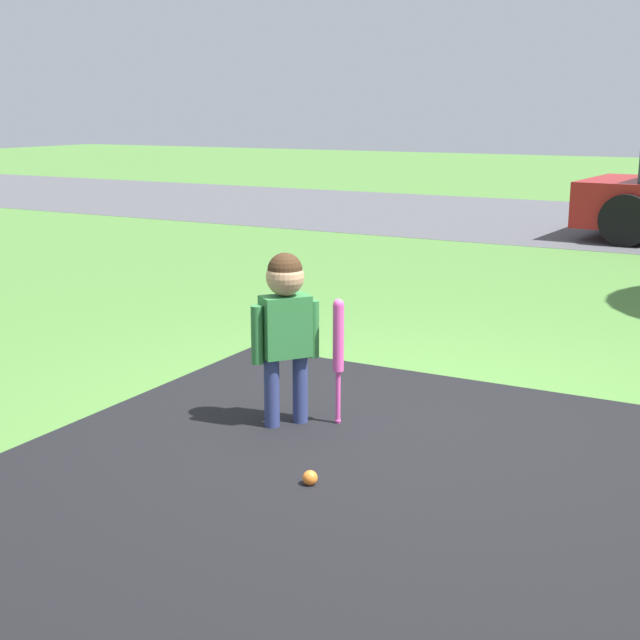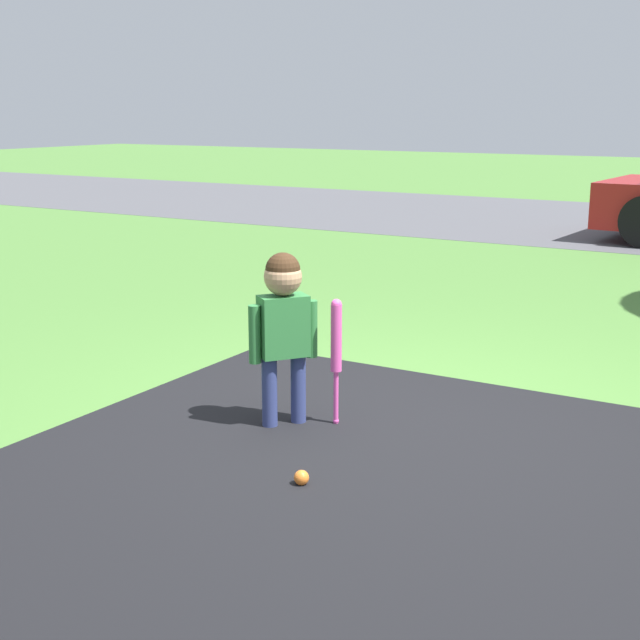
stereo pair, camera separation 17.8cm
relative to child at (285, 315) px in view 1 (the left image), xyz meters
The scene contains 4 objects.
ground_plane 0.89m from the child, 30.23° to the left, with size 60.00×60.00×0.00m, color #477533.
child is the anchor object (origin of this frame).
baseball_bat 0.34m from the child, 31.40° to the left, with size 0.06×0.06×0.73m.
sports_ball 1.04m from the child, 51.69° to the right, with size 0.07×0.07×0.07m.
Camera 1 is at (1.92, -4.42, 1.75)m, focal length 50.00 mm.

